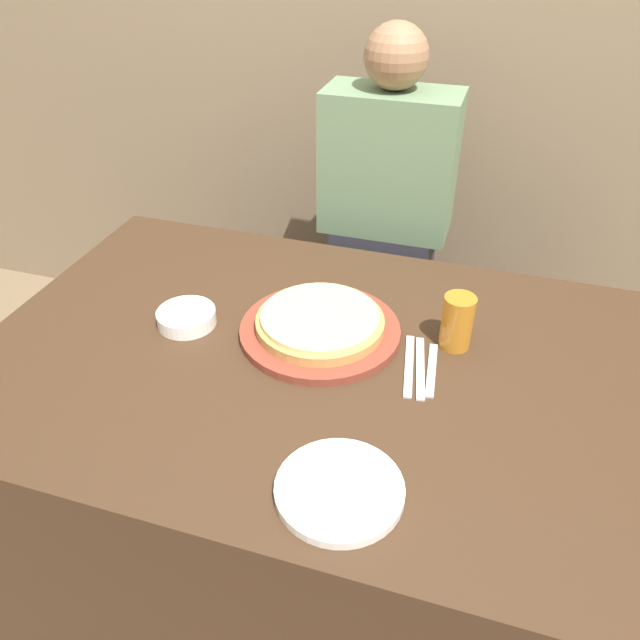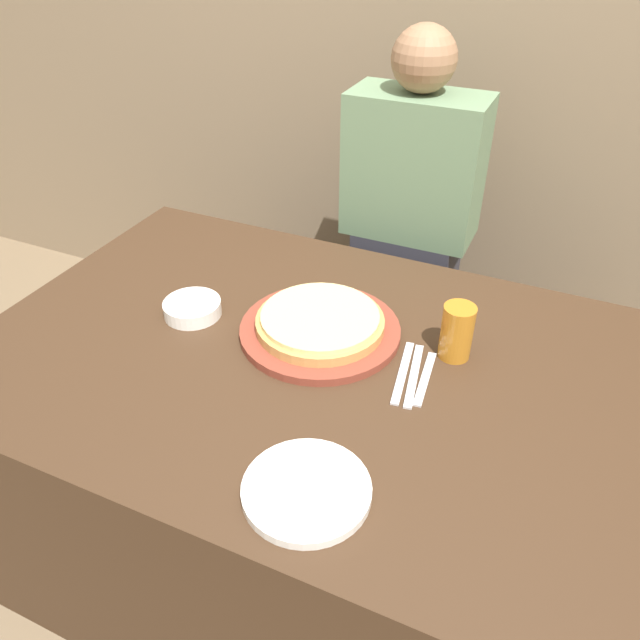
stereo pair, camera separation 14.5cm
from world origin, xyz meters
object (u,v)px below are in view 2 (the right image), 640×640
Objects in this scene: beer_glass at (457,330)px; spoon at (425,378)px; dinner_plate at (306,490)px; side_bowl at (192,308)px; pizza_on_board at (320,325)px; dinner_knife at (414,375)px; diner_person at (406,251)px; fork at (403,372)px.

beer_glass is 0.13m from spoon.
side_bowl is (-0.49, 0.38, 0.01)m from dinner_plate.
beer_glass reaches higher than spoon.
pizza_on_board is at bearing 111.53° from dinner_plate.
side_bowl is at bearing -170.08° from pizza_on_board.
side_bowl is 0.78× the size of spoon.
dinner_knife is at bearing -118.81° from beer_glass.
diner_person reaches higher than side_bowl.
dinner_plate is 1.08× the size of fork.
pizza_on_board is at bearing 166.00° from fork.
spoon is at bearing 0.00° from fork.
spoon is (0.59, 0.00, -0.02)m from side_bowl.
side_bowl is (-0.63, -0.11, -0.05)m from beer_glass.
diner_person reaches higher than beer_glass.
diner_person is (-0.23, 0.68, -0.09)m from dinner_knife.
dinner_plate is 1.08m from diner_person.
diner_person reaches higher than dinner_knife.
dinner_plate is at bearing -105.52° from beer_glass.
diner_person is (-0.29, 0.57, -0.16)m from beer_glass.
fork is 0.16× the size of diner_person.
diner_person is at bearing 108.62° from dinner_knife.
dinner_plate is at bearing -97.69° from fork.
dinner_plate is 1.63× the size of side_bowl.
dinner_plate is 0.39m from dinner_knife.
dinner_knife is at bearing -180.00° from spoon.
side_bowl is 0.11× the size of diner_person.
spoon is at bearing 0.00° from dinner_knife.
fork is 0.03m from dinner_knife.
fork is 1.17× the size of spoon.
pizza_on_board reaches higher than spoon.
dinner_plate is at bearing -101.36° from dinner_knife.
dinner_knife is (0.03, 0.00, 0.00)m from fork.
pizza_on_board is 0.29× the size of diner_person.
dinner_knife is (-0.06, -0.11, -0.07)m from beer_glass.
beer_glass is 0.14m from dinner_knife.
side_bowl is 0.57m from dinner_knife.
beer_glass is 0.15m from fork.
fork is at bearing -180.00° from dinner_knife.
side_bowl reaches higher than dinner_knife.
beer_glass is 0.57× the size of dinner_plate.
side_bowl is at bearing -116.37° from diner_person.
beer_glass is 0.64m from side_bowl.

